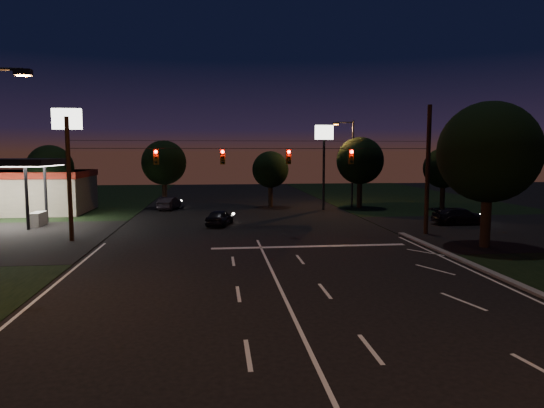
{
  "coord_description": "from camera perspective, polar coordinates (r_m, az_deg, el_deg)",
  "views": [
    {
      "loc": [
        -2.64,
        -17.26,
        5.75
      ],
      "look_at": [
        0.31,
        8.26,
        3.0
      ],
      "focal_mm": 32.0,
      "sensor_mm": 36.0,
      "label": 1
    }
  ],
  "objects": [
    {
      "name": "center_line",
      "position": [
        12.92,
        6.32,
        -20.33
      ],
      "size": [
        0.14,
        40.0,
        0.01
      ],
      "primitive_type": "cube",
      "color": "silver",
      "rests_on": "ground"
    },
    {
      "name": "tree_far_c",
      "position": [
        50.72,
        -0.18,
        4.02
      ],
      "size": [
        3.8,
        3.8,
        5.86
      ],
      "color": "black",
      "rests_on": "ground"
    },
    {
      "name": "stop_bar",
      "position": [
        29.87,
        4.44,
        -4.99
      ],
      "size": [
        12.0,
        0.5,
        0.01
      ],
      "primitive_type": "cube",
      "color": "silver",
      "rests_on": "ground"
    },
    {
      "name": "tree_right_near",
      "position": [
        31.84,
        24.04,
        5.45
      ],
      "size": [
        6.0,
        6.0,
        8.76
      ],
      "color": "black",
      "rests_on": "ground"
    },
    {
      "name": "gas_station",
      "position": [
        51.49,
        -28.51,
        1.62
      ],
      "size": [
        14.2,
        16.1,
        5.25
      ],
      "color": "gray",
      "rests_on": "ground"
    },
    {
      "name": "pole_sign_left_near",
      "position": [
        40.89,
        -22.91,
        7.36
      ],
      "size": [
        2.2,
        0.3,
        9.1
      ],
      "color": "black",
      "rests_on": "ground"
    },
    {
      "name": "tree_far_d",
      "position": [
        50.58,
        10.3,
        4.97
      ],
      "size": [
        4.8,
        4.8,
        7.3
      ],
      "color": "black",
      "rests_on": "ground"
    },
    {
      "name": "ground",
      "position": [
        18.39,
        2.05,
        -12.12
      ],
      "size": [
        140.0,
        140.0,
        0.0
      ],
      "primitive_type": "plane",
      "color": "black",
      "rests_on": "ground"
    },
    {
      "name": "pole_sign_right",
      "position": [
        48.45,
        6.14,
        6.66
      ],
      "size": [
        1.8,
        0.3,
        8.4
      ],
      "color": "black",
      "rests_on": "ground"
    },
    {
      "name": "car_oncoming_b",
      "position": [
        49.84,
        -11.99,
        0.1
      ],
      "size": [
        2.23,
        4.12,
        1.29
      ],
      "primitive_type": "imported",
      "rotation": [
        0.0,
        0.0,
        2.91
      ],
      "color": "black",
      "rests_on": "ground"
    },
    {
      "name": "car_oncoming_a",
      "position": [
        38.3,
        -6.19,
        -1.6
      ],
      "size": [
        2.5,
        4.0,
        1.27
      ],
      "primitive_type": "imported",
      "rotation": [
        0.0,
        0.0,
        2.85
      ],
      "color": "black",
      "rests_on": "ground"
    },
    {
      "name": "tree_far_a",
      "position": [
        49.82,
        -24.58,
        3.84
      ],
      "size": [
        4.2,
        4.2,
        6.42
      ],
      "color": "black",
      "rests_on": "ground"
    },
    {
      "name": "car_cross",
      "position": [
        41.41,
        21.35,
        -1.36
      ],
      "size": [
        4.61,
        1.89,
        1.34
      ],
      "primitive_type": "imported",
      "rotation": [
        0.0,
        0.0,
        1.57
      ],
      "color": "black",
      "rests_on": "ground"
    },
    {
      "name": "utility_pole_right",
      "position": [
        35.9,
        17.61,
        -3.4
      ],
      "size": [
        0.3,
        0.3,
        9.0
      ],
      "primitive_type": "cylinder",
      "color": "black",
      "rests_on": "ground"
    },
    {
      "name": "tree_far_e",
      "position": [
        51.64,
        19.49,
        3.95
      ],
      "size": [
        4.0,
        4.0,
        6.18
      ],
      "color": "black",
      "rests_on": "ground"
    },
    {
      "name": "utility_pole_left",
      "position": [
        34.08,
        -22.48,
        -4.07
      ],
      "size": [
        0.28,
        0.28,
        8.0
      ],
      "primitive_type": "cylinder",
      "color": "black",
      "rests_on": "ground"
    },
    {
      "name": "cross_street_right",
      "position": [
        40.65,
        27.38,
        -2.71
      ],
      "size": [
        20.0,
        16.0,
        0.02
      ],
      "primitive_type": "cube",
      "color": "black",
      "rests_on": "ground"
    },
    {
      "name": "tree_far_b",
      "position": [
        51.68,
        -12.56,
        4.7
      ],
      "size": [
        4.6,
        4.6,
        6.98
      ],
      "color": "black",
      "rests_on": "ground"
    },
    {
      "name": "street_light_right_far",
      "position": [
        51.19,
        9.18,
        5.47
      ],
      "size": [
        2.2,
        0.35,
        9.0
      ],
      "color": "black",
      "rests_on": "ground"
    },
    {
      "name": "signal_span",
      "position": [
        32.34,
        -1.91,
        5.67
      ],
      "size": [
        24.0,
        0.4,
        1.56
      ],
      "color": "black",
      "rests_on": "ground"
    }
  ]
}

